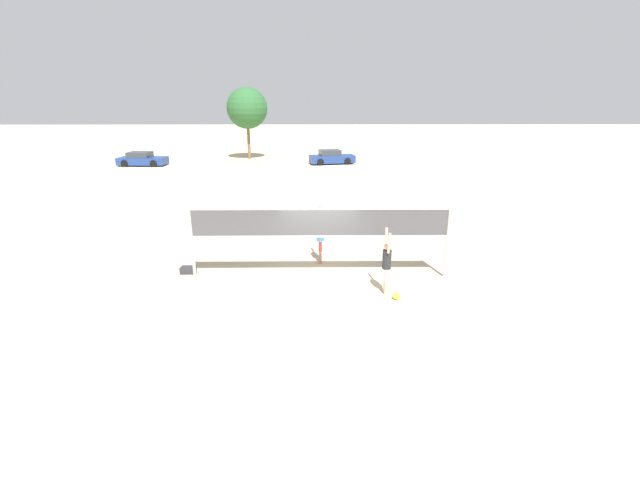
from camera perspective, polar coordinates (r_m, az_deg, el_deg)
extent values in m
plane|color=#C6B28C|center=(14.94, 0.00, -4.97)|extent=(200.00, 200.00, 0.00)
cylinder|color=beige|center=(15.09, -16.70, -0.51)|extent=(0.11, 0.11, 2.48)
cylinder|color=beige|center=(15.18, 16.60, -0.39)|extent=(0.11, 0.11, 2.48)
cube|color=#47474C|center=(14.28, 0.00, 2.31)|extent=(8.57, 0.02, 1.02)
cube|color=white|center=(14.16, 0.00, 4.17)|extent=(8.57, 0.03, 0.06)
cube|color=white|center=(14.42, 0.00, 0.49)|extent=(8.57, 0.03, 0.06)
cylinder|color=beige|center=(13.71, 8.78, -6.33)|extent=(0.11, 0.11, 0.47)
cylinder|color=white|center=(13.54, 8.87, -4.68)|extent=(0.12, 0.12, 0.39)
cylinder|color=beige|center=(13.89, 8.65, -5.99)|extent=(0.11, 0.11, 0.47)
cylinder|color=white|center=(13.72, 8.74, -4.35)|extent=(0.12, 0.12, 0.39)
cylinder|color=#26262D|center=(13.45, 8.90, -2.56)|extent=(0.28, 0.28, 0.61)
sphere|color=beige|center=(13.31, 8.99, -0.86)|extent=(0.24, 0.24, 0.24)
cylinder|color=beige|center=(13.02, 9.20, -0.44)|extent=(0.08, 0.22, 0.68)
cylinder|color=beige|center=(13.47, 8.86, 0.21)|extent=(0.08, 0.22, 0.68)
cylinder|color=tan|center=(16.28, 0.03, -2.08)|extent=(0.11, 0.11, 0.48)
cylinder|color=red|center=(16.13, 0.03, -0.63)|extent=(0.12, 0.12, 0.39)
cylinder|color=tan|center=(16.09, 0.04, -2.33)|extent=(0.11, 0.11, 0.48)
cylinder|color=red|center=(15.94, 0.04, -0.86)|extent=(0.12, 0.12, 0.39)
cylinder|color=#3372BF|center=(15.88, 0.04, 0.97)|extent=(0.28, 0.28, 0.62)
sphere|color=tan|center=(15.76, 0.04, 2.46)|extent=(0.24, 0.24, 0.24)
cylinder|color=tan|center=(15.94, 0.03, 3.34)|extent=(0.08, 0.22, 0.69)
cylinder|color=tan|center=(15.48, 0.05, 2.89)|extent=(0.08, 0.22, 0.69)
sphere|color=yellow|center=(13.50, 10.13, -7.35)|extent=(0.23, 0.23, 0.23)
cube|color=#2D2D33|center=(15.95, -17.17, -3.83)|extent=(0.52, 0.33, 0.24)
cube|color=navy|center=(44.25, -22.55, 9.74)|extent=(4.39, 1.98, 0.67)
cube|color=#2D333D|center=(44.27, -22.90, 10.46)|extent=(2.00, 1.78, 0.49)
cylinder|color=black|center=(44.59, -20.47, 9.85)|extent=(0.64, 0.23, 0.64)
cylinder|color=black|center=(42.94, -21.30, 9.48)|extent=(0.64, 0.23, 0.64)
cylinder|color=black|center=(45.61, -23.68, 9.63)|extent=(0.64, 0.23, 0.64)
cylinder|color=black|center=(44.00, -24.60, 9.26)|extent=(0.64, 0.23, 0.64)
cube|color=navy|center=(42.14, 1.61, 10.76)|extent=(4.55, 2.53, 0.71)
cube|color=#2D333D|center=(42.01, 1.33, 11.58)|extent=(2.21, 1.92, 0.52)
cylinder|color=black|center=(43.27, 3.09, 10.72)|extent=(0.67, 0.34, 0.64)
cylinder|color=black|center=(41.72, 3.68, 10.43)|extent=(0.67, 0.34, 0.64)
cylinder|color=black|center=(42.65, -0.42, 10.64)|extent=(0.67, 0.34, 0.64)
cylinder|color=black|center=(41.08, 0.05, 10.35)|extent=(0.67, 0.34, 0.64)
cylinder|color=brown|center=(46.29, -9.49, 13.07)|extent=(0.30, 0.30, 3.99)
sphere|color=#285B2D|center=(46.13, -9.69, 16.95)|extent=(4.14, 4.14, 4.14)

